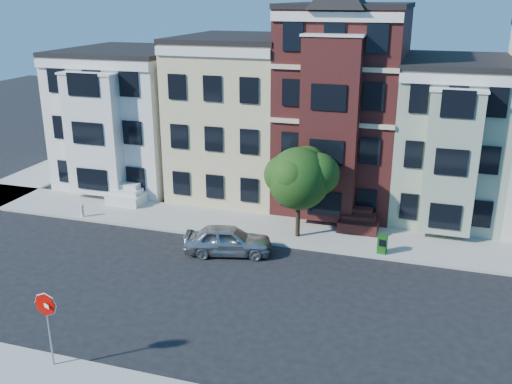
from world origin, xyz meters
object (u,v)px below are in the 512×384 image
(fire_hydrant, at_px, (82,212))
(parked_car, at_px, (228,240))
(newspaper_box, at_px, (382,244))
(street_tree, at_px, (299,183))
(stop_sign, at_px, (49,325))

(fire_hydrant, bearing_deg, parked_car, -10.94)
(newspaper_box, distance_m, fire_hydrant, 17.63)
(street_tree, relative_size, fire_hydrant, 9.69)
(street_tree, bearing_deg, parked_car, -134.86)
(parked_car, height_order, newspaper_box, parked_car)
(parked_car, distance_m, fire_hydrant, 10.18)
(fire_hydrant, bearing_deg, stop_sign, -60.34)
(newspaper_box, xyz_separation_m, stop_sign, (-10.31, -13.08, 1.14))
(newspaper_box, bearing_deg, parked_car, -155.71)
(parked_car, xyz_separation_m, newspaper_box, (7.64, 2.16, -0.12))
(newspaper_box, distance_m, stop_sign, 16.69)
(parked_car, height_order, fire_hydrant, parked_car)
(street_tree, height_order, fire_hydrant, street_tree)
(street_tree, bearing_deg, fire_hydrant, -175.32)
(newspaper_box, relative_size, fire_hydrant, 1.57)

